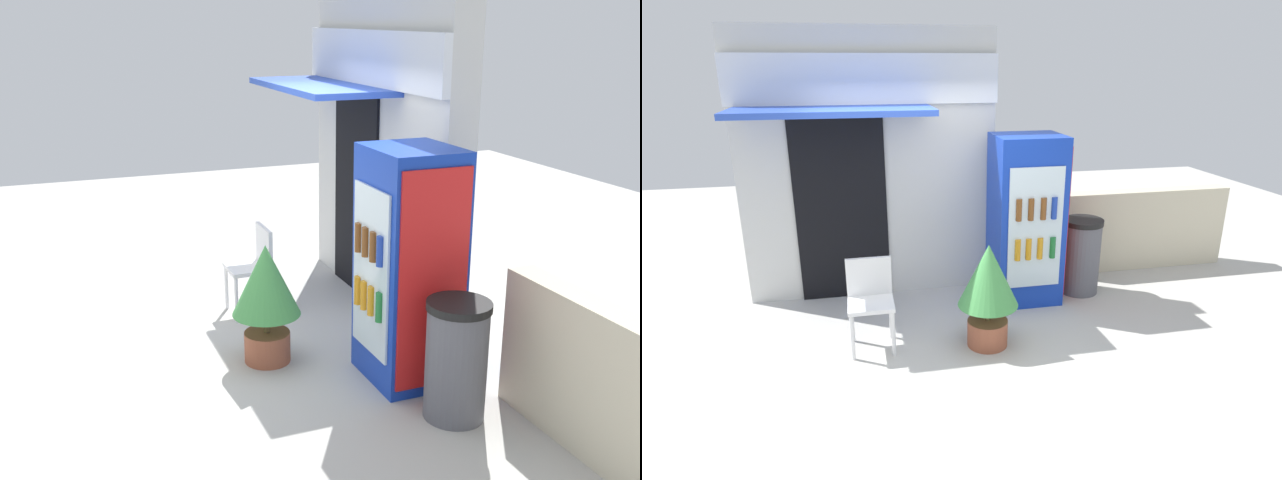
% 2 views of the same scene
% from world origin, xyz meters
% --- Properties ---
extents(ground, '(16.00, 16.00, 0.00)m').
position_xyz_m(ground, '(0.00, 0.00, 0.00)').
color(ground, beige).
extents(storefront_building, '(2.91, 1.15, 3.06)m').
position_xyz_m(storefront_building, '(-0.66, 1.66, 1.59)').
color(storefront_building, silver).
rests_on(storefront_building, ground).
extents(drink_cooler, '(0.78, 0.72, 1.94)m').
position_xyz_m(drink_cooler, '(1.07, 1.08, 0.97)').
color(drink_cooler, '#1438B2').
rests_on(drink_cooler, ground).
extents(plastic_chair, '(0.44, 0.40, 0.89)m').
position_xyz_m(plastic_chair, '(-0.75, 0.32, 0.53)').
color(plastic_chair, white).
rests_on(plastic_chair, ground).
extents(potted_plant_near_shop, '(0.59, 0.59, 1.06)m').
position_xyz_m(potted_plant_near_shop, '(0.38, 0.09, 0.65)').
color(potted_plant_near_shop, '#995138').
rests_on(potted_plant_near_shop, ground).
extents(trash_bin, '(0.48, 0.48, 0.92)m').
position_xyz_m(trash_bin, '(1.80, 1.11, 0.46)').
color(trash_bin, '#595960').
rests_on(trash_bin, ground).
extents(stone_boundary_wall, '(2.45, 0.24, 1.08)m').
position_xyz_m(stone_boundary_wall, '(2.89, 1.72, 0.54)').
color(stone_boundary_wall, beige).
rests_on(stone_boundary_wall, ground).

